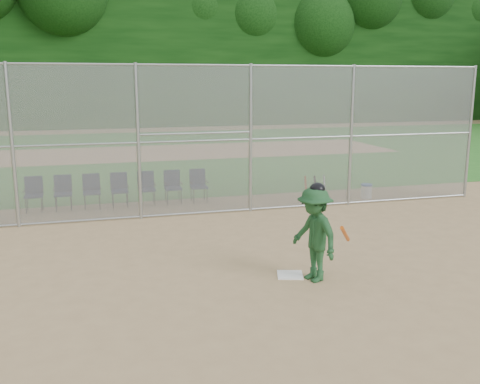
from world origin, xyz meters
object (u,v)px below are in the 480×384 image
object	(u,v)px
chair_0	(34,195)
home_plate	(290,275)
water_cooler	(366,191)
batter_at_plate	(314,234)

from	to	relation	value
chair_0	home_plate	bearing A→B (deg)	-52.46
water_cooler	home_plate	bearing A→B (deg)	-129.61
batter_at_plate	chair_0	bearing A→B (deg)	127.94
batter_at_plate	water_cooler	bearing A→B (deg)	53.95
batter_at_plate	water_cooler	world-z (taller)	batter_at_plate
home_plate	water_cooler	bearing A→B (deg)	50.39
home_plate	batter_at_plate	bearing A→B (deg)	-44.70
home_plate	chair_0	size ratio (longest dim) A/B	0.49
batter_at_plate	chair_0	size ratio (longest dim) A/B	1.88
batter_at_plate	water_cooler	xyz separation A→B (m)	(4.34, 5.96, -0.65)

